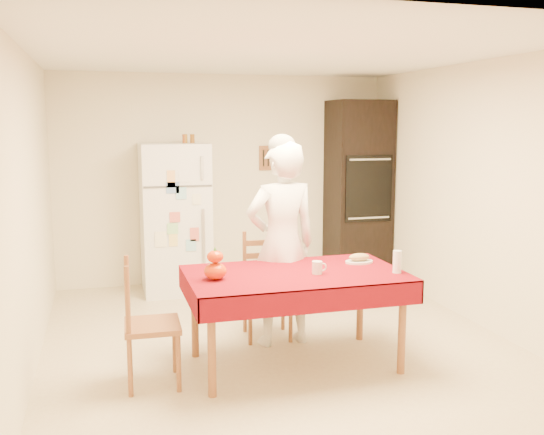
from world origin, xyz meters
name	(u,v)px	position (x,y,z in m)	size (l,w,h in m)	color
floor	(276,340)	(0.00, 0.00, 0.00)	(4.50, 4.50, 0.00)	#C4AF8D
room_shell	(276,159)	(0.00, 0.00, 1.62)	(4.02, 4.52, 2.51)	beige
refrigerator	(175,218)	(-0.65, 1.88, 0.85)	(0.75, 0.74, 1.70)	white
oven_cabinet	(358,190)	(1.63, 1.93, 1.10)	(0.70, 0.62, 2.20)	black
dining_table	(295,281)	(-0.01, -0.57, 0.69)	(1.70, 1.00, 0.76)	brown
chair_far	(266,281)	(-0.04, 0.17, 0.51)	(0.46, 0.44, 0.95)	brown
chair_left	(143,319)	(-1.19, -0.63, 0.51)	(0.42, 0.44, 0.95)	brown
seated_woman	(282,244)	(0.03, -0.07, 0.89)	(0.65, 0.42, 1.78)	white
coffee_mug	(317,268)	(0.14, -0.67, 0.81)	(0.08, 0.08, 0.10)	silver
pumpkin_lower	(215,271)	(-0.65, -0.62, 0.83)	(0.17, 0.17, 0.13)	red
pumpkin_upper	(215,257)	(-0.65, -0.62, 0.94)	(0.12, 0.12, 0.09)	red
wine_glass	(397,262)	(0.76, -0.80, 0.85)	(0.07, 0.07, 0.18)	white
bread_plate	(359,262)	(0.61, -0.41, 0.77)	(0.24, 0.24, 0.02)	silver
bread_loaf	(359,257)	(0.61, -0.41, 0.81)	(0.18, 0.10, 0.06)	#96724A
spice_jar_left	(185,139)	(-0.51, 1.93, 1.75)	(0.05, 0.05, 0.10)	#974A1B
spice_jar_mid	(185,139)	(-0.51, 1.93, 1.75)	(0.05, 0.05, 0.10)	#91611A
spice_jar_right	(192,139)	(-0.43, 1.93, 1.75)	(0.05, 0.05, 0.10)	brown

